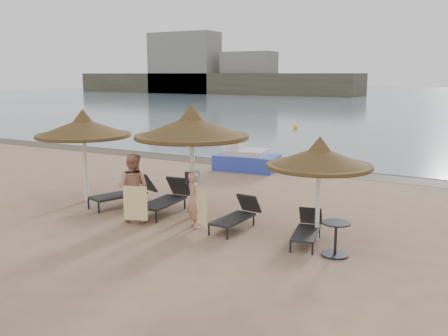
# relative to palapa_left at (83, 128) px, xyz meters

# --- Properties ---
(ground) EXTENTS (160.00, 160.00, 0.00)m
(ground) POSITION_rel_palapa_left_xyz_m (4.31, -1.35, -2.26)
(ground) COLOR #A07A5C
(ground) RESTS_ON ground
(wet_sand_strip) EXTENTS (200.00, 1.60, 0.01)m
(wet_sand_strip) POSITION_rel_palapa_left_xyz_m (4.31, 8.05, -2.26)
(wet_sand_strip) COLOR brown
(wet_sand_strip) RESTS_ON ground
(far_shore) EXTENTS (150.00, 54.80, 12.00)m
(far_shore) POSITION_rel_palapa_left_xyz_m (-20.79, 76.47, 0.64)
(far_shore) COLOR brown
(far_shore) RESTS_ON ground
(palapa_left) EXTENTS (2.87, 2.87, 2.84)m
(palapa_left) POSITION_rel_palapa_left_xyz_m (0.00, 0.00, 0.00)
(palapa_left) COLOR white
(palapa_left) RESTS_ON ground
(palapa_center) EXTENTS (3.12, 3.12, 3.09)m
(palapa_center) POSITION_rel_palapa_left_xyz_m (3.80, 0.13, 0.20)
(palapa_center) COLOR white
(palapa_center) RESTS_ON ground
(palapa_right) EXTENTS (2.49, 2.49, 2.47)m
(palapa_right) POSITION_rel_palapa_left_xyz_m (7.41, -0.04, -0.30)
(palapa_right) COLOR white
(palapa_right) RESTS_ON ground
(lounger_far_left) EXTENTS (1.29, 2.13, 0.91)m
(lounger_far_left) POSITION_rel_palapa_left_xyz_m (1.39, 0.24, -1.86)
(lounger_far_left) COLOR black
(lounger_far_left) RESTS_ON ground
(lounger_near_left) EXTENTS (0.82, 2.08, 0.91)m
(lounger_near_left) POSITION_rel_palapa_left_xyz_m (2.91, 0.21, -1.86)
(lounger_near_left) COLOR black
(lounger_near_left) RESTS_ON ground
(lounger_near_right) EXTENTS (0.67, 1.76, 0.77)m
(lounger_near_right) POSITION_rel_palapa_left_xyz_m (5.36, -0.17, -1.92)
(lounger_near_right) COLOR black
(lounger_near_right) RESTS_ON ground
(lounger_far_right) EXTENTS (0.84, 1.67, 0.72)m
(lounger_far_right) POSITION_rel_palapa_left_xyz_m (7.27, -0.33, -1.94)
(lounger_far_right) COLOR black
(lounger_far_right) RESTS_ON ground
(side_table) EXTENTS (0.62, 0.62, 0.75)m
(side_table) POSITION_rel_palapa_left_xyz_m (8.12, -0.92, -1.91)
(side_table) COLOR black
(side_table) RESTS_ON ground
(person_left) EXTENTS (1.09, 0.82, 2.13)m
(person_left) POSITION_rel_palapa_left_xyz_m (2.68, -1.02, -1.20)
(person_left) COLOR tan
(person_left) RESTS_ON ground
(person_right) EXTENTS (0.92, 0.86, 1.68)m
(person_right) POSITION_rel_palapa_left_xyz_m (4.38, -0.70, -1.42)
(person_right) COLOR tan
(person_right) RESTS_ON ground
(towel_left) EXTENTS (0.62, 0.21, 0.90)m
(towel_left) POSITION_rel_palapa_left_xyz_m (3.03, -1.37, -1.64)
(towel_left) COLOR yellow
(towel_left) RESTS_ON ground
(towel_right) EXTENTS (0.58, 0.38, 0.94)m
(towel_right) POSITION_rel_palapa_left_xyz_m (4.73, -0.95, -1.61)
(towel_right) COLOR yellow
(towel_right) RESTS_ON ground
(bag_patterned) EXTENTS (0.28, 0.17, 0.34)m
(bag_patterned) POSITION_rel_palapa_left_xyz_m (3.80, 0.31, -1.16)
(bag_patterned) COLOR white
(bag_patterned) RESTS_ON ground
(bag_dark) EXTENTS (0.23, 0.08, 0.33)m
(bag_dark) POSITION_rel_palapa_left_xyz_m (3.80, -0.03, -1.15)
(bag_dark) COLOR black
(bag_dark) RESTS_ON ground
(pedal_boat) EXTENTS (2.64, 1.72, 1.17)m
(pedal_boat) POSITION_rel_palapa_left_xyz_m (2.06, 6.92, -1.83)
(pedal_boat) COLOR #2F44BD
(pedal_boat) RESTS_ON ground
(buoy_left) EXTENTS (0.35, 0.35, 0.35)m
(buoy_left) POSITION_rel_palapa_left_xyz_m (-1.71, 22.33, -2.09)
(buoy_left) COLOR yellow
(buoy_left) RESTS_ON ground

